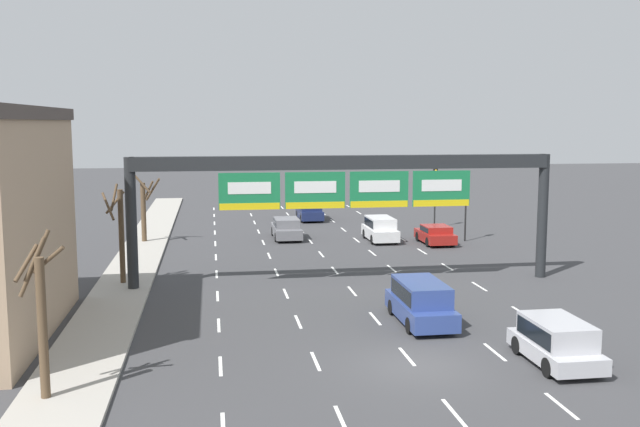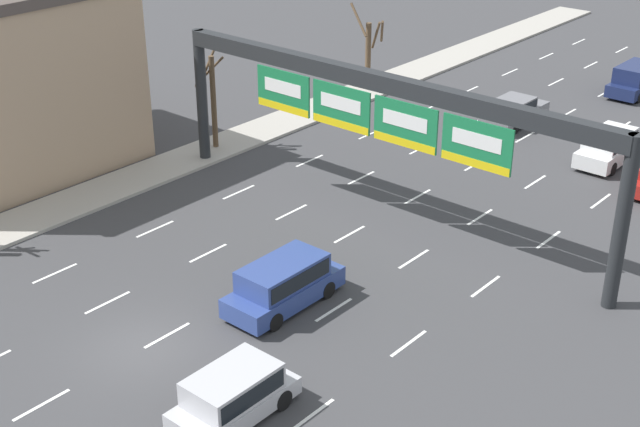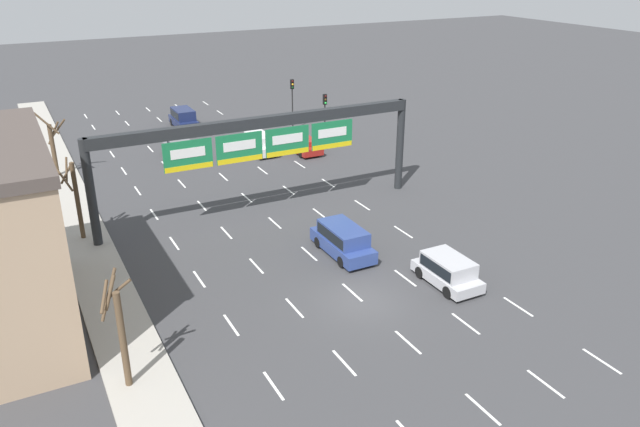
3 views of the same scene
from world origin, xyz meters
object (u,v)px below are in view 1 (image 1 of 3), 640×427
object	(u,v)px
suv_white	(380,228)
tree_bare_second	(41,313)
suv_navy	(309,208)
car_grey	(286,228)
car_red	(435,234)
suv_blue	(421,300)
sign_gantry	(346,181)
tree_bare_third	(120,231)
traffic_light_mid_block	(435,183)
suv_silver	(556,339)
traffic_light_near_gantry	(466,193)
tree_bare_closest	(144,206)

from	to	relation	value
suv_white	tree_bare_second	distance (m)	31.57
suv_navy	car_grey	distance (m)	9.86
car_red	suv_blue	distance (m)	19.72
sign_gantry	suv_navy	xyz separation A→B (m)	(1.43, 24.12, -4.29)
suv_white	tree_bare_third	size ratio (longest dim) A/B	0.84
traffic_light_mid_block	suv_blue	bearing A→B (deg)	-108.99
sign_gantry	suv_white	world-z (taller)	sign_gantry
car_red	suv_blue	world-z (taller)	suv_blue
suv_white	suv_navy	world-z (taller)	suv_navy
suv_silver	tree_bare_third	world-z (taller)	tree_bare_third
suv_blue	tree_bare_second	distance (m)	15.08
traffic_light_near_gantry	tree_bare_closest	xyz separation A→B (m)	(-22.12, 2.57, -0.81)
car_red	suv_navy	distance (m)	14.85
suv_blue	traffic_light_mid_block	size ratio (longest dim) A/B	0.95
tree_bare_third	car_red	bearing A→B (deg)	25.85
sign_gantry	car_red	xyz separation A→B (m)	(8.34, 10.98, -4.63)
suv_navy	car_grey	bearing A→B (deg)	-107.51
suv_white	tree_bare_second	xyz separation A→B (m)	(-16.71, -26.72, 1.78)
sign_gantry	traffic_light_mid_block	xyz separation A→B (m)	(10.53, 18.02, -1.78)
sign_gantry	traffic_light_near_gantry	size ratio (longest dim) A/B	4.61
suv_white	suv_navy	distance (m)	11.88
traffic_light_mid_block	traffic_light_near_gantry	bearing A→B (deg)	-88.12
traffic_light_mid_block	tree_bare_second	world-z (taller)	tree_bare_second
sign_gantry	tree_bare_second	size ratio (longest dim) A/B	4.39
car_grey	tree_bare_closest	bearing A→B (deg)	-177.58
suv_silver	car_grey	world-z (taller)	suv_silver
tree_bare_closest	sign_gantry	bearing A→B (deg)	-51.48
car_grey	traffic_light_near_gantry	distance (m)	12.90
sign_gantry	tree_bare_third	xyz separation A→B (m)	(-11.42, 1.40, -2.49)
suv_white	car_red	bearing A→B (deg)	-27.03
suv_silver	tree_bare_second	distance (m)	16.82
tree_bare_third	suv_silver	bearing A→B (deg)	-41.89
car_grey	traffic_light_mid_block	size ratio (longest dim) A/B	0.94
tree_bare_second	traffic_light_mid_block	bearing A→B (deg)	55.04
traffic_light_mid_block	sign_gantry	bearing A→B (deg)	-120.30
suv_white	tree_bare_second	world-z (taller)	tree_bare_second
suv_silver	tree_bare_closest	bearing A→B (deg)	120.57
suv_navy	suv_blue	bearing A→B (deg)	-89.49
traffic_light_near_gantry	suv_white	bearing A→B (deg)	170.19
car_red	suv_blue	size ratio (longest dim) A/B	0.83
suv_white	tree_bare_second	size ratio (longest dim) A/B	0.85
car_red	tree_bare_third	size ratio (longest dim) A/B	0.77
suv_silver	traffic_light_mid_block	size ratio (longest dim) A/B	0.80
suv_white	suv_blue	world-z (taller)	suv_blue
tree_bare_third	suv_white	bearing A→B (deg)	34.83
car_red	tree_bare_second	xyz separation A→B (m)	(-20.18, -24.95, 2.02)
suv_white	tree_bare_closest	world-z (taller)	tree_bare_closest
car_red	suv_navy	bearing A→B (deg)	117.72
traffic_light_mid_block	car_grey	bearing A→B (deg)	-164.66
suv_silver	suv_white	bearing A→B (deg)	89.98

